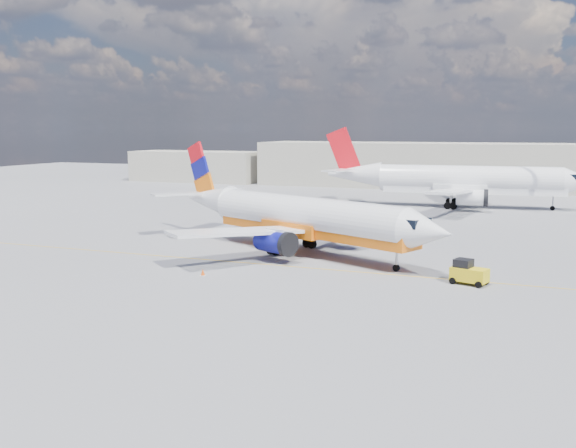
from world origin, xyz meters
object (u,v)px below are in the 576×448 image
(gse_tug, at_px, (468,273))
(main_jet, at_px, (299,217))
(traffic_cone, at_px, (203,272))
(second_jet, at_px, (460,181))

(gse_tug, bearing_deg, main_jet, 173.51)
(gse_tug, relative_size, traffic_cone, 5.34)
(traffic_cone, bearing_deg, gse_tug, 12.94)
(main_jet, relative_size, gse_tug, 11.32)
(gse_tug, distance_m, traffic_cone, 18.81)
(main_jet, bearing_deg, gse_tug, 1.01)
(main_jet, xyz_separation_m, traffic_cone, (-3.58, -10.72, -2.89))
(second_jet, height_order, traffic_cone, second_jet)
(gse_tug, bearing_deg, traffic_cone, -149.72)
(second_jet, xyz_separation_m, traffic_cone, (-13.05, -48.46, -3.37))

